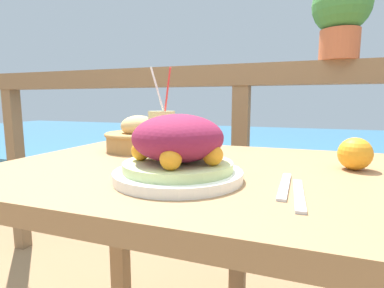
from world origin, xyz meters
name	(u,v)px	position (x,y,z in m)	size (l,w,h in m)	color
patio_table	(194,212)	(0.00, 0.00, 0.63)	(0.98, 0.72, 0.75)	#997047
railing_fence	(241,127)	(0.00, 0.62, 0.80)	(2.80, 0.08, 1.07)	brown
sea_backdrop	(277,158)	(0.00, 3.12, 0.21)	(12.00, 4.00, 0.42)	teal
salad_plate	(178,152)	(0.01, -0.14, 0.81)	(0.26, 0.26, 0.13)	white
drink_glass	(162,136)	(-0.10, 0.03, 0.82)	(0.07, 0.07, 0.25)	#DBCC7F
bread_basket	(139,137)	(-0.25, 0.16, 0.80)	(0.22, 0.22, 0.11)	#AD7F47
potted_plant	(341,13)	(0.37, 0.62, 1.25)	(0.21, 0.21, 0.31)	#B75B38
fork	(285,186)	(0.22, -0.12, 0.76)	(0.02, 0.18, 0.00)	silver
knife	(299,194)	(0.25, -0.17, 0.76)	(0.02, 0.18, 0.00)	silver
orange_near_glass	(355,154)	(0.37, 0.09, 0.79)	(0.08, 0.08, 0.08)	orange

